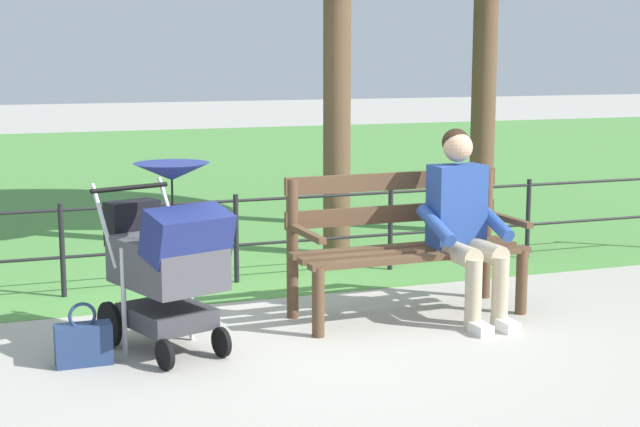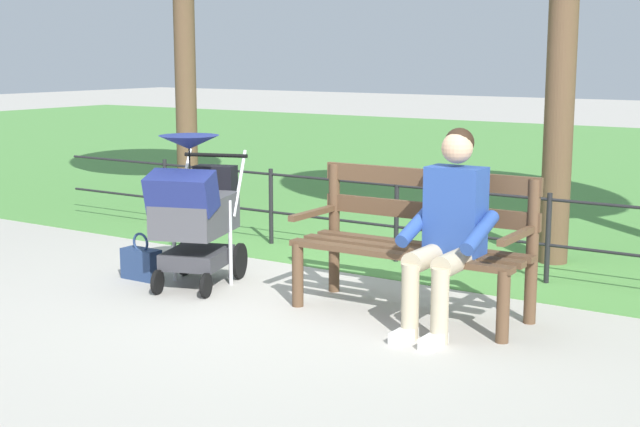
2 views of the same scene
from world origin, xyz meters
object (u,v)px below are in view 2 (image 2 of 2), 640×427
(park_bench, at_px, (416,236))
(stroller, at_px, (195,209))
(person_on_bench, at_px, (448,224))
(handbag, at_px, (141,263))

(park_bench, height_order, stroller, stroller)
(park_bench, xyz_separation_m, person_on_bench, (-0.34, 0.22, 0.15))
(park_bench, distance_m, stroller, 1.72)
(person_on_bench, height_order, stroller, person_on_bench)
(stroller, bearing_deg, person_on_bench, -177.30)
(park_bench, bearing_deg, handbag, 9.80)
(person_on_bench, xyz_separation_m, stroller, (2.03, 0.10, -0.08))
(person_on_bench, distance_m, handbag, 2.60)
(person_on_bench, relative_size, handbag, 3.45)
(person_on_bench, distance_m, stroller, 2.03)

